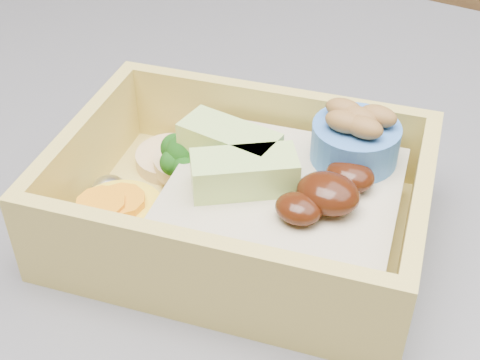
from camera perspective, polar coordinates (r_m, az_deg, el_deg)
The scene contains 1 object.
bento_box at distance 0.39m, azimuth 1.02°, elevation -1.57°, with size 0.23×0.19×0.08m.
Camera 1 is at (0.15, -0.32, 1.20)m, focal length 50.00 mm.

